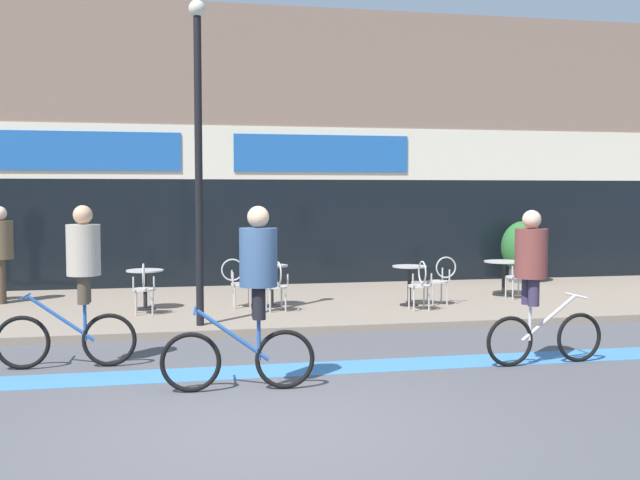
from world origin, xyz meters
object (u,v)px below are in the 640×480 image
bistro_table_2 (409,277)px  cyclist_1 (79,275)px  cafe_chair_2_side (441,277)px  cafe_chair_2_near (420,282)px  bistro_table_0 (145,281)px  cafe_chair_1_near (277,283)px  cafe_chair_1_side (238,280)px  cafe_chair_3_near (518,273)px  bistro_table_3 (504,270)px  bistro_table_1 (272,278)px  pedestrian_far_end (0,246)px  cyclist_0 (535,276)px  lamp_post (198,139)px  cafe_chair_0_near (144,285)px  planter_pot (523,250)px  cyclist_2 (253,285)px

bistro_table_2 → cyclist_1: size_ratio=0.36×
cafe_chair_2_side → cafe_chair_2_near: bearing=43.6°
bistro_table_0 → cafe_chair_2_near: (4.81, -1.13, 0.01)m
cafe_chair_1_near → cafe_chair_1_side: same height
cafe_chair_3_near → cyclist_1: cyclist_1 is taller
bistro_table_3 → cafe_chair_2_near: size_ratio=0.89×
cafe_chair_1_side → bistro_table_3: bearing=7.4°
bistro_table_3 → bistro_table_1: bearing=-173.1°
bistro_table_1 → bistro_table_2: bistro_table_1 is taller
cafe_chair_2_near → pedestrian_far_end: pedestrian_far_end is taller
bistro_table_0 → cafe_chair_1_near: bearing=-18.3°
cafe_chair_2_near → cyclist_0: cyclist_0 is taller
bistro_table_2 → bistro_table_0: bearing=174.1°
cafe_chair_1_near → lamp_post: size_ratio=0.18×
bistro_table_2 → cafe_chair_2_near: (-0.00, -0.63, -0.01)m
bistro_table_2 → cyclist_0: cyclist_0 is taller
cafe_chair_1_side → cafe_chair_2_near: size_ratio=1.00×
bistro_table_3 → cafe_chair_1_side: bearing=-173.9°
bistro_table_1 → bistro_table_3: 4.91m
cafe_chair_2_side → cafe_chair_3_near: size_ratio=1.00×
pedestrian_far_end → cafe_chair_1_side: bearing=153.5°
cafe_chair_0_near → cafe_chair_1_side: same height
cafe_chair_3_near → cyclist_1: bearing=112.3°
bistro_table_3 → cafe_chair_2_side: cafe_chair_2_side is taller
planter_pot → pedestrian_far_end: bearing=-174.1°
pedestrian_far_end → bistro_table_0: bearing=145.9°
cafe_chair_1_side → cafe_chair_2_near: 3.31m
cafe_chair_3_near → pedestrian_far_end: size_ratio=0.49×
bistro_table_1 → cafe_chair_3_near: size_ratio=0.86×
cafe_chair_1_side → cyclist_0: (3.37, -4.80, 0.52)m
cyclist_2 → cafe_chair_1_side: bearing=-90.0°
bistro_table_2 → cafe_chair_2_near: cafe_chair_2_near is taller
cafe_chair_2_near → pedestrian_far_end: bearing=72.7°
planter_pot → cafe_chair_0_near: bearing=-160.0°
bistro_table_1 → cafe_chair_0_near: bearing=-167.8°
cafe_chair_3_near → cyclist_2: size_ratio=0.43×
cafe_chair_1_side → lamp_post: bearing=-112.5°
bistro_table_0 → cyclist_2: cyclist_2 is taller
cafe_chair_1_near → cyclist_2: 4.81m
cafe_chair_2_near → bistro_table_0: bearing=77.6°
cafe_chair_2_near → planter_pot: 5.26m
lamp_post → cafe_chair_1_side: bearing=66.2°
cyclist_2 → cyclist_0: bearing=-168.9°
lamp_post → bistro_table_1: bearing=51.0°
planter_pot → lamp_post: lamp_post is taller
cafe_chair_1_near → lamp_post: 2.99m
cyclist_1 → cafe_chair_2_near: bearing=-150.9°
cafe_chair_0_near → cyclist_2: (1.34, -4.81, 0.56)m
planter_pot → bistro_table_3: bearing=-125.3°
bistro_table_3 → lamp_post: size_ratio=0.16×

